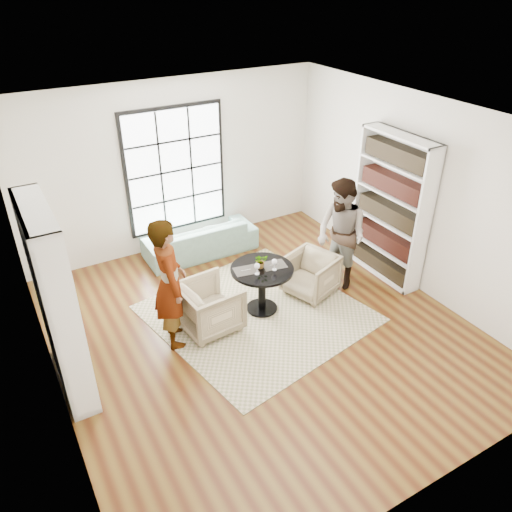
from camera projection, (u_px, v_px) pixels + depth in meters
ground at (261, 329)px, 7.20m from camera, size 6.00×6.00×0.00m
room_shell at (242, 237)px, 6.97m from camera, size 6.00×6.01×6.00m
rug at (257, 313)px, 7.52m from camera, size 3.26×3.26×0.01m
pedestal_table at (262, 280)px, 7.34m from camera, size 0.93×0.93×0.74m
sofa at (200, 238)px, 8.95m from camera, size 2.00×0.79×0.58m
armchair_left at (210, 307)px, 7.06m from camera, size 0.87×0.84×0.73m
armchair_right at (310, 275)px, 7.84m from camera, size 0.93×0.92×0.67m
person_left at (170, 284)px, 6.53m from camera, size 0.57×0.75×1.87m
person_right at (341, 235)px, 7.79m from camera, size 0.79×0.95×1.80m
placemat_left at (246, 270)px, 7.18m from camera, size 0.38×0.32×0.01m
placemat_right at (274, 265)px, 7.31m from camera, size 0.38×0.32×0.01m
cutlery_left at (246, 270)px, 7.17m from camera, size 0.18×0.24×0.01m
cutlery_right at (274, 265)px, 7.30m from camera, size 0.18×0.24×0.01m
wine_glass_left at (257, 266)px, 7.03m from camera, size 0.08×0.08×0.18m
wine_glass_right at (275, 262)px, 7.13m from camera, size 0.08×0.08×0.18m
flower_centerpiece at (261, 261)px, 7.20m from camera, size 0.21×0.18×0.22m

